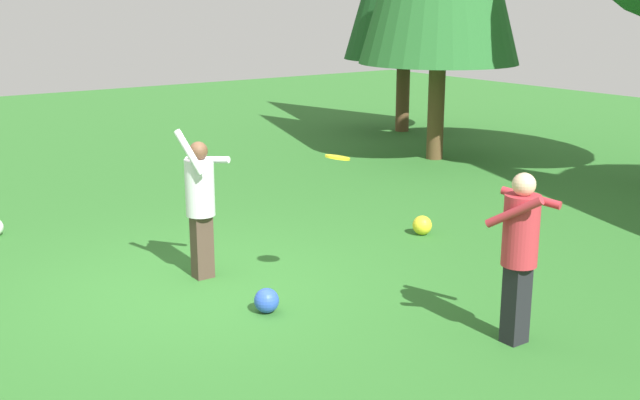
{
  "coord_description": "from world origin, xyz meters",
  "views": [
    {
      "loc": [
        7.76,
        -3.85,
        3.24
      ],
      "look_at": [
        0.85,
        1.09,
        1.05
      ],
      "focal_mm": 44.31,
      "sensor_mm": 36.0,
      "label": 1
    }
  ],
  "objects_px": {
    "person_catcher": "(520,244)",
    "frisbee": "(338,157)",
    "ball_yellow": "(422,225)",
    "ball_blue": "(267,301)",
    "person_thrower": "(200,198)"
  },
  "relations": [
    {
      "from": "person_catcher",
      "to": "frisbee",
      "type": "distance_m",
      "value": 2.16
    },
    {
      "from": "person_catcher",
      "to": "ball_yellow",
      "type": "distance_m",
      "value": 3.68
    },
    {
      "from": "frisbee",
      "to": "ball_blue",
      "type": "relative_size",
      "value": 1.03
    },
    {
      "from": "person_catcher",
      "to": "ball_blue",
      "type": "distance_m",
      "value": 2.69
    },
    {
      "from": "person_thrower",
      "to": "ball_blue",
      "type": "height_order",
      "value": "person_thrower"
    },
    {
      "from": "person_thrower",
      "to": "ball_yellow",
      "type": "height_order",
      "value": "person_thrower"
    },
    {
      "from": "person_catcher",
      "to": "ball_yellow",
      "type": "relative_size",
      "value": 6.13
    },
    {
      "from": "person_thrower",
      "to": "frisbee",
      "type": "height_order",
      "value": "person_thrower"
    },
    {
      "from": "person_thrower",
      "to": "frisbee",
      "type": "xyz_separation_m",
      "value": [
        1.42,
        0.93,
        0.6
      ]
    },
    {
      "from": "ball_yellow",
      "to": "person_thrower",
      "type": "bearing_deg",
      "value": -94.04
    },
    {
      "from": "ball_blue",
      "to": "ball_yellow",
      "type": "bearing_deg",
      "value": 109.13
    },
    {
      "from": "person_thrower",
      "to": "person_catcher",
      "type": "relative_size",
      "value": 1.08
    },
    {
      "from": "person_thrower",
      "to": "frisbee",
      "type": "relative_size",
      "value": 6.57
    },
    {
      "from": "frisbee",
      "to": "ball_yellow",
      "type": "height_order",
      "value": "frisbee"
    },
    {
      "from": "frisbee",
      "to": "ball_yellow",
      "type": "distance_m",
      "value": 3.02
    }
  ]
}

